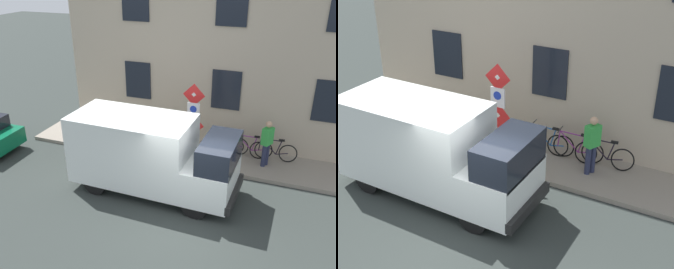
# 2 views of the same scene
# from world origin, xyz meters

# --- Properties ---
(ground_plane) EXTENTS (80.00, 80.00, 0.00)m
(ground_plane) POSITION_xyz_m (0.00, 0.00, 0.00)
(ground_plane) COLOR #2C322F
(sidewalk_slab) EXTENTS (2.02, 15.21, 0.14)m
(sidewalk_slab) POSITION_xyz_m (3.98, 0.00, 0.07)
(sidewalk_slab) COLOR gray
(sidewalk_slab) RESTS_ON ground_plane
(building_facade) EXTENTS (0.75, 13.21, 7.67)m
(building_facade) POSITION_xyz_m (5.34, 0.00, 3.84)
(building_facade) COLOR #B7A68E
(building_facade) RESTS_ON ground_plane
(sign_post_stacked) EXTENTS (0.16, 0.56, 2.89)m
(sign_post_stacked) POSITION_xyz_m (3.17, 0.72, 1.98)
(sign_post_stacked) COLOR #474C47
(sign_post_stacked) RESTS_ON sidewalk_slab
(delivery_van) EXTENTS (2.08, 5.36, 2.50)m
(delivery_van) POSITION_xyz_m (1.27, 1.54, 1.33)
(delivery_van) COLOR white
(delivery_van) RESTS_ON ground_plane
(bicycle_black) EXTENTS (0.46, 1.72, 0.89)m
(bicycle_black) POSITION_xyz_m (4.44, -2.00, 0.51)
(bicycle_black) COLOR black
(bicycle_black) RESTS_ON sidewalk_slab
(bicycle_purple) EXTENTS (0.46, 1.71, 0.89)m
(bicycle_purple) POSITION_xyz_m (4.44, -1.12, 0.51)
(bicycle_purple) COLOR black
(bicycle_purple) RESTS_ON sidewalk_slab
(bicycle_blue) EXTENTS (0.46, 1.71, 0.89)m
(bicycle_blue) POSITION_xyz_m (4.44, -0.24, 0.51)
(bicycle_blue) COLOR black
(bicycle_blue) RESTS_ON sidewalk_slab
(pedestrian) EXTENTS (0.47, 0.41, 1.72)m
(pedestrian) POSITION_xyz_m (3.93, -1.77, 1.07)
(pedestrian) COLOR #262B47
(pedestrian) RESTS_ON sidewalk_slab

